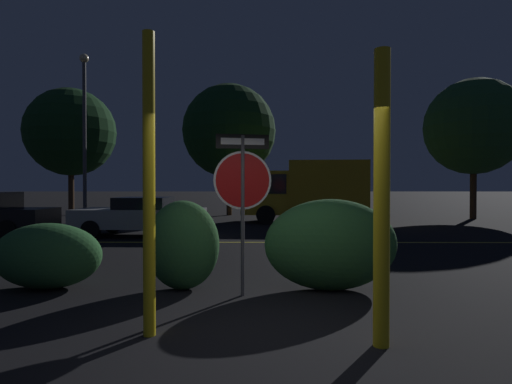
% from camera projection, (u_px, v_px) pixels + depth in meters
% --- Properties ---
extents(ground_plane, '(260.00, 260.00, 0.00)m').
position_uv_depth(ground_plane, '(267.00, 339.00, 4.39)').
color(ground_plane, black).
extents(road_center_stripe, '(41.13, 0.12, 0.01)m').
position_uv_depth(road_center_stripe, '(262.00, 242.00, 11.98)').
color(road_center_stripe, gold).
rests_on(road_center_stripe, ground_plane).
extents(stop_sign, '(0.88, 0.18, 2.48)m').
position_uv_depth(stop_sign, '(243.00, 182.00, 6.12)').
color(stop_sign, '#4C4C51').
rests_on(stop_sign, ground_plane).
extents(yellow_pole_left, '(0.14, 0.14, 3.41)m').
position_uv_depth(yellow_pole_left, '(149.00, 184.00, 4.48)').
color(yellow_pole_left, yellow).
rests_on(yellow_pole_left, ground_plane).
extents(yellow_pole_right, '(0.17, 0.17, 3.12)m').
position_uv_depth(yellow_pole_right, '(382.00, 198.00, 4.17)').
color(yellow_pole_right, yellow).
rests_on(yellow_pole_right, ground_plane).
extents(hedge_bush_1, '(1.77, 1.05, 1.08)m').
position_uv_depth(hedge_bush_1, '(48.00, 256.00, 6.57)').
color(hedge_bush_1, '#2D6633').
rests_on(hedge_bush_1, ground_plane).
extents(hedge_bush_2, '(1.20, 0.82, 1.45)m').
position_uv_depth(hedge_bush_2, '(183.00, 245.00, 6.50)').
color(hedge_bush_2, '#2D6633').
rests_on(hedge_bush_2, ground_plane).
extents(hedge_bush_3, '(2.14, 0.93, 1.48)m').
position_uv_depth(hedge_bush_3, '(331.00, 245.00, 6.45)').
color(hedge_bush_3, '#2D6633').
rests_on(hedge_bush_3, ground_plane).
extents(passing_car_2, '(4.38, 2.09, 1.32)m').
position_uv_depth(passing_car_2, '(141.00, 216.00, 13.53)').
color(passing_car_2, '#9E9EA3').
rests_on(passing_car_2, ground_plane).
extents(delivery_truck, '(5.85, 2.91, 2.85)m').
position_uv_depth(delivery_truck, '(302.00, 189.00, 18.71)').
color(delivery_truck, gold).
rests_on(delivery_truck, ground_plane).
extents(street_lamp, '(0.40, 0.40, 7.63)m').
position_uv_depth(street_lamp, '(84.00, 122.00, 17.89)').
color(street_lamp, '#4C4C51').
rests_on(street_lamp, ground_plane).
extents(tree_0, '(5.11, 5.11, 7.42)m').
position_uv_depth(tree_0, '(71.00, 132.00, 23.35)').
color(tree_0, '#422D1E').
rests_on(tree_0, ground_plane).
extents(tree_1, '(4.93, 4.93, 7.24)m').
position_uv_depth(tree_1, '(474.00, 127.00, 20.59)').
color(tree_1, '#422D1E').
rests_on(tree_1, ground_plane).
extents(tree_2, '(5.44, 5.44, 7.65)m').
position_uv_depth(tree_2, '(229.00, 131.00, 23.32)').
color(tree_2, '#422D1E').
rests_on(tree_2, ground_plane).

